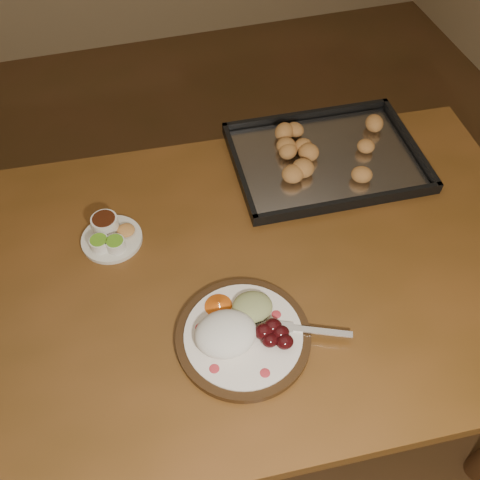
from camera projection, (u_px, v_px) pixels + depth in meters
name	position (u px, v px, depth m)	size (l,w,h in m)	color
ground	(168.00, 341.00, 1.94)	(4.00, 4.00, 0.00)	#54321D
dining_table	(235.00, 293.00, 1.29)	(1.55, 0.99, 0.75)	brown
dinner_plate	(240.00, 332.00, 1.10)	(0.36, 0.28, 0.06)	#311D0D
condiment_saucer	(110.00, 235.00, 1.26)	(0.14, 0.14, 0.05)	silver
baking_tray	(326.00, 157.00, 1.43)	(0.51, 0.38, 0.05)	black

